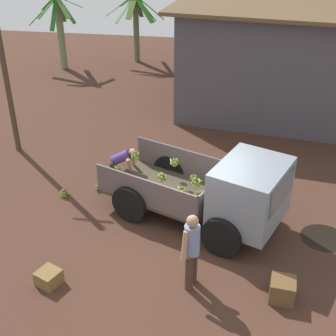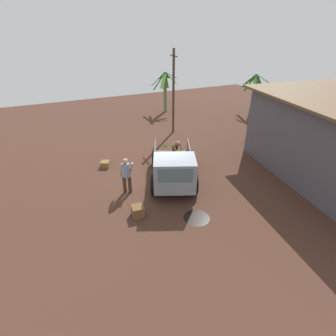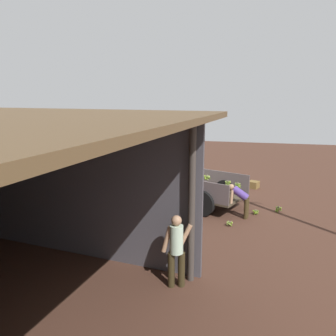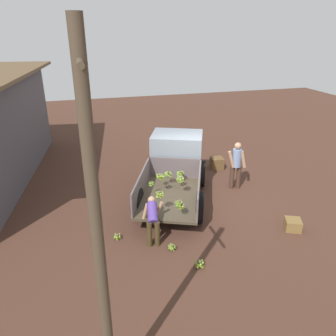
# 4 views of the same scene
# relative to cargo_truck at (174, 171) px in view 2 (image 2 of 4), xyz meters

# --- Properties ---
(ground) EXTENTS (36.00, 36.00, 0.00)m
(ground) POSITION_rel_cargo_truck_xyz_m (-0.85, -0.30, -1.00)
(ground) COLOR #472B20
(mud_patch_0) EXTENTS (1.07, 1.07, 0.01)m
(mud_patch_0) POSITION_rel_cargo_truck_xyz_m (2.29, -0.04, -1.00)
(mud_patch_0) COLOR black
(mud_patch_0) RESTS_ON ground
(cargo_truck) EXTENTS (4.74, 3.35, 1.88)m
(cargo_truck) POSITION_rel_cargo_truck_xyz_m (0.00, 0.00, 0.00)
(cargo_truck) COLOR #453A2B
(cargo_truck) RESTS_ON ground
(utility_pole) EXTENTS (1.03, 0.16, 5.55)m
(utility_pole) POSITION_rel_cargo_truck_xyz_m (-6.74, 3.07, 1.85)
(utility_pole) COLOR #463829
(utility_pole) RESTS_ON ground
(banana_palm_0) EXTENTS (2.77, 2.21, 3.12)m
(banana_palm_0) POSITION_rel_cargo_truck_xyz_m (-5.02, 12.83, 0.74)
(banana_palm_0) COLOR #5C6D46
(banana_palm_0) RESTS_ON ground
(banana_palm_1) EXTENTS (2.36, 2.16, 3.33)m
(banana_palm_1) POSITION_rel_cargo_truck_xyz_m (-11.64, 4.55, 0.86)
(banana_palm_1) COLOR #5B8046
(banana_palm_1) RESTS_ON ground
(banana_palm_2) EXTENTS (2.41, 2.40, 3.25)m
(banana_palm_2) POSITION_rel_cargo_truck_xyz_m (-8.19, 11.22, 0.77)
(banana_palm_2) COLOR #76845A
(banana_palm_2) RESTS_ON ground
(banana_palm_3) EXTENTS (2.26, 1.66, 3.14)m
(banana_palm_3) POSITION_rel_cargo_truck_xyz_m (-2.48, 12.69, 0.64)
(banana_palm_3) COLOR #496336
(banana_palm_3) RESTS_ON ground
(person_foreground_visitor) EXTENTS (0.40, 0.70, 1.74)m
(person_foreground_visitor) POSITION_rel_cargo_truck_xyz_m (-0.63, -2.06, -0.03)
(person_foreground_visitor) COLOR #452D22
(person_foreground_visitor) RESTS_ON ground
(person_worker_loading) EXTENTS (0.76, 0.63, 1.18)m
(person_worker_loading) POSITION_rel_cargo_truck_xyz_m (-2.96, 1.53, -0.29)
(person_worker_loading) COLOR #3D3018
(person_worker_loading) RESTS_ON ground
(person_bystander_near_shed) EXTENTS (0.69, 0.50, 1.69)m
(person_bystander_near_shed) POSITION_rel_cargo_truck_xyz_m (-1.64, 6.29, -0.06)
(person_bystander_near_shed) COLOR #332A16
(person_bystander_near_shed) RESTS_ON ground
(banana_bunch_on_ground_0) EXTENTS (0.24, 0.24, 0.19)m
(banana_bunch_on_ground_0) POSITION_rel_cargo_truck_xyz_m (-3.52, 1.14, -0.89)
(banana_bunch_on_ground_0) COLOR brown
(banana_bunch_on_ground_0) RESTS_ON ground
(banana_bunch_on_ground_1) EXTENTS (0.22, 0.22, 0.18)m
(banana_bunch_on_ground_1) POSITION_rel_cargo_truck_xyz_m (-2.65, 2.46, -0.90)
(banana_bunch_on_ground_1) COLOR brown
(banana_bunch_on_ground_1) RESTS_ON ground
(banana_bunch_on_ground_2) EXTENTS (0.24, 0.25, 0.23)m
(banana_bunch_on_ground_2) POSITION_rel_cargo_truck_xyz_m (-4.35, 0.69, -0.87)
(banana_bunch_on_ground_2) COLOR brown
(banana_bunch_on_ground_2) RESTS_ON ground
(wooden_crate_0) EXTENTS (0.58, 0.58, 0.32)m
(wooden_crate_0) POSITION_rel_cargo_truck_xyz_m (-3.52, -2.49, -0.84)
(wooden_crate_0) COLOR brown
(wooden_crate_0) RESTS_ON ground
(wooden_crate_1) EXTENTS (0.53, 0.53, 0.47)m
(wooden_crate_1) POSITION_rel_cargo_truck_xyz_m (1.21, -2.15, -0.77)
(wooden_crate_1) COLOR brown
(wooden_crate_1) RESTS_ON ground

